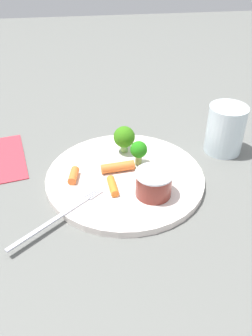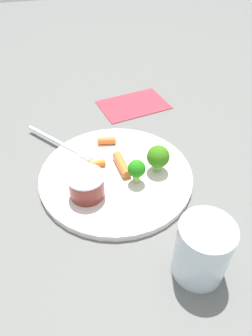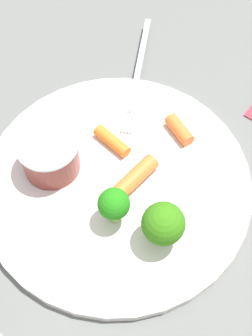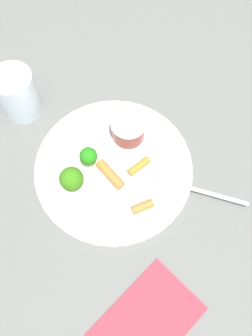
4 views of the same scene
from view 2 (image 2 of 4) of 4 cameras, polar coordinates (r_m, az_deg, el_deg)
ground_plane at (r=0.56m, az=-1.84°, el=-1.84°), size 2.40×2.40×0.00m
plate at (r=0.56m, az=-1.85°, el=-1.41°), size 0.27×0.27×0.01m
sauce_cup at (r=0.51m, az=-7.26°, el=-3.18°), size 0.06×0.06×0.04m
broccoli_floret_0 at (r=0.54m, az=5.92°, el=2.02°), size 0.04×0.04×0.05m
broccoli_floret_1 at (r=0.52m, az=1.95°, el=-0.26°), size 0.03×0.03×0.05m
carrot_stick_0 at (r=0.56m, az=-0.80°, el=0.62°), size 0.02×0.06×0.02m
carrot_stick_1 at (r=0.62m, az=-3.13°, el=5.10°), size 0.04×0.02×0.01m
carrot_stick_2 at (r=0.56m, az=-6.00°, el=0.63°), size 0.04×0.02×0.01m
fork at (r=0.63m, az=-12.09°, el=4.56°), size 0.12×0.14×0.00m
drinking_glass at (r=0.42m, az=13.81°, el=-14.45°), size 0.07×0.07×0.09m
napkin at (r=0.76m, az=1.38°, el=11.59°), size 0.18×0.13×0.00m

